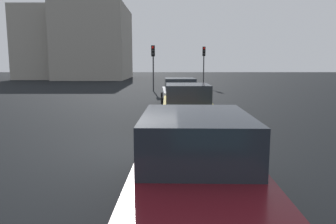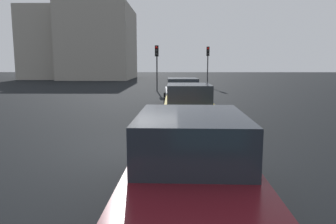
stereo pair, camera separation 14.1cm
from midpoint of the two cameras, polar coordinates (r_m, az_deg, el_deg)
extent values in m
cube|color=black|center=(9.36, -5.67, -6.63)|extent=(160.00, 160.00, 0.20)
cube|color=silver|center=(17.91, 2.71, 2.89)|extent=(4.58, 1.94, 0.67)
cube|color=#1E232B|center=(17.63, 2.77, 4.91)|extent=(2.08, 1.64, 0.62)
cylinder|color=black|center=(19.40, 5.07, 2.49)|extent=(0.65, 0.24, 0.64)
cylinder|color=black|center=(19.29, -0.23, 2.48)|extent=(0.65, 0.24, 0.64)
cylinder|color=black|center=(16.63, 6.09, 1.48)|extent=(0.65, 0.24, 0.64)
cylinder|color=black|center=(16.51, -0.09, 1.47)|extent=(0.65, 0.24, 0.64)
cube|color=maroon|center=(15.70, 5.60, 2.52)|extent=(0.04, 0.20, 0.11)
cube|color=maroon|center=(15.60, 0.89, 2.52)|extent=(0.04, 0.20, 0.11)
cube|color=gold|center=(11.99, 3.90, 0.18)|extent=(4.43, 1.73, 0.69)
cube|color=#1E232B|center=(11.70, 3.99, 3.28)|extent=(1.99, 1.52, 0.65)
cylinder|color=black|center=(13.46, 7.25, -0.19)|extent=(0.64, 0.22, 0.64)
cylinder|color=black|center=(13.38, -0.11, -0.18)|extent=(0.64, 0.22, 0.64)
cylinder|color=black|center=(10.78, 8.86, -2.39)|extent=(0.64, 0.22, 0.64)
cylinder|color=black|center=(10.67, -0.36, -2.39)|extent=(0.64, 0.22, 0.64)
cube|color=red|center=(9.84, 8.21, -0.97)|extent=(0.03, 0.20, 0.11)
cube|color=red|center=(9.76, 0.95, -0.97)|extent=(0.03, 0.20, 0.11)
cube|color=#510F16|center=(5.21, 4.71, -10.85)|extent=(4.81, 1.88, 0.70)
cube|color=#1E232B|center=(4.80, 4.93, -4.18)|extent=(2.18, 1.60, 0.65)
cylinder|color=black|center=(6.79, 11.66, -8.94)|extent=(0.65, 0.24, 0.64)
cylinder|color=black|center=(6.73, -3.40, -8.92)|extent=(0.65, 0.24, 0.64)
cylinder|color=#2D2D30|center=(27.62, -1.79, 6.65)|extent=(0.11, 0.11, 2.91)
cube|color=black|center=(27.56, -1.83, 10.61)|extent=(0.24, 0.31, 0.90)
sphere|color=red|center=(27.47, -1.88, 11.18)|extent=(0.20, 0.20, 0.20)
sphere|color=black|center=(27.46, -1.88, 10.62)|extent=(0.20, 0.20, 0.20)
sphere|color=black|center=(27.45, -1.88, 10.05)|extent=(0.20, 0.20, 0.20)
cylinder|color=#2D2D30|center=(32.74, 7.04, 7.00)|extent=(0.11, 0.11, 3.06)
cube|color=black|center=(32.69, 7.11, 10.47)|extent=(0.20, 0.28, 0.90)
sphere|color=red|center=(32.59, 7.14, 10.95)|extent=(0.20, 0.20, 0.20)
sphere|color=black|center=(32.58, 7.13, 10.47)|extent=(0.20, 0.20, 0.20)
sphere|color=black|center=(32.58, 7.13, 10.00)|extent=(0.20, 0.20, 0.20)
cube|color=gray|center=(52.10, -11.68, 11.62)|extent=(13.49, 9.81, 10.70)
cube|color=gray|center=(56.46, -17.10, 11.09)|extent=(15.16, 10.29, 10.55)
camera|label=1|loc=(0.07, -89.54, 0.07)|focal=34.94mm
camera|label=2|loc=(0.07, 90.46, -0.07)|focal=34.94mm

